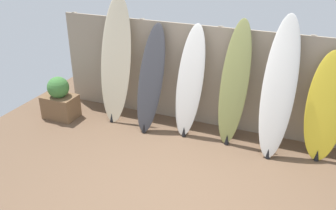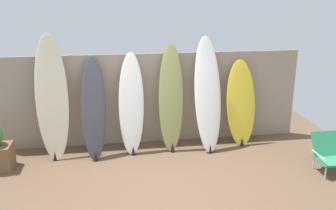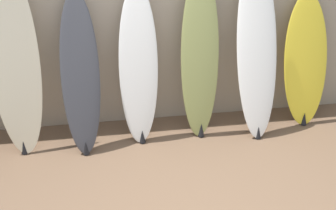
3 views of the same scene
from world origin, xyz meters
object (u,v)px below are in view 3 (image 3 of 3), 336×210
surfboard_cream_0 (14,59)px  surfboard_charcoal_1 (80,75)px  surfboard_white_2 (138,67)px  surfboard_yellow_5 (305,62)px  surfboard_olive_3 (200,57)px  surfboard_white_4 (257,50)px

surfboard_cream_0 → surfboard_charcoal_1: 0.76m
surfboard_white_2 → surfboard_yellow_5: (2.15, 0.05, -0.10)m
surfboard_olive_3 → surfboard_yellow_5: bearing=2.0°
surfboard_olive_3 → surfboard_yellow_5: 1.41m
surfboard_cream_0 → surfboard_olive_3: (2.17, -0.00, -0.11)m
surfboard_yellow_5 → surfboard_white_4: bearing=-172.0°
surfboard_white_4 → surfboard_yellow_5: surfboard_white_4 is taller
surfboard_white_2 → surfboard_white_4: bearing=-1.9°
surfboard_white_2 → surfboard_yellow_5: 2.15m
surfboard_charcoal_1 → surfboard_white_4: 2.14m
surfboard_olive_3 → surfboard_white_2: bearing=-179.9°
surfboard_white_2 → surfboard_charcoal_1: bearing=-173.5°
surfboard_charcoal_1 → surfboard_yellow_5: 2.84m
surfboard_white_4 → surfboard_yellow_5: 0.75m
surfboard_cream_0 → surfboard_white_2: (1.42, -0.00, -0.18)m
surfboard_olive_3 → surfboard_white_4: bearing=-4.1°
surfboard_white_4 → surfboard_yellow_5: bearing=8.0°
surfboard_white_2 → surfboard_olive_3: bearing=0.1°
surfboard_cream_0 → surfboard_olive_3: 2.17m
surfboard_olive_3 → surfboard_yellow_5: (1.40, 0.05, -0.18)m
surfboard_white_2 → surfboard_white_4: surfboard_white_4 is taller
surfboard_charcoal_1 → surfboard_yellow_5: (2.84, 0.13, -0.08)m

